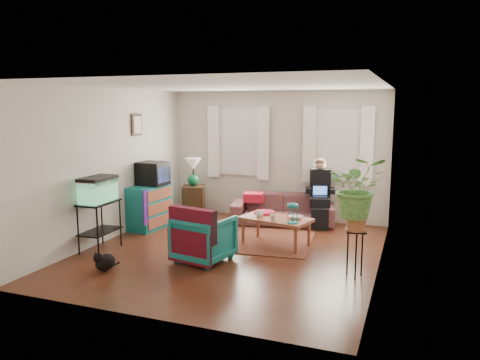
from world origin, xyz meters
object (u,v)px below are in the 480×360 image
at_px(armchair, 204,236).
at_px(plant_stand, 355,254).
at_px(coffee_table, 276,231).
at_px(sofa, 283,204).
at_px(dresser, 150,207).
at_px(aquarium_stand, 100,226).
at_px(side_table, 194,201).

distance_m(armchair, plant_stand, 2.20).
bearing_deg(coffee_table, sofa, 114.43).
height_order(dresser, coffee_table, dresser).
distance_m(dresser, plant_stand, 4.17).
bearing_deg(armchair, aquarium_stand, 14.96).
xyz_separation_m(side_table, armchair, (1.43, -2.55, 0.06)).
xyz_separation_m(aquarium_stand, armchair, (1.78, 0.12, -0.01)).
bearing_deg(armchair, plant_stand, -166.71).
distance_m(sofa, side_table, 1.93).
distance_m(sofa, coffee_table, 1.48).
bearing_deg(dresser, aquarium_stand, -86.51).
height_order(armchair, coffee_table, armchair).
distance_m(aquarium_stand, armchair, 1.78).
distance_m(aquarium_stand, coffee_table, 2.85).
distance_m(side_table, armchair, 2.92).
bearing_deg(side_table, sofa, 1.01).
bearing_deg(dresser, sofa, 31.83).
height_order(side_table, aquarium_stand, aquarium_stand).
xyz_separation_m(dresser, armchair, (1.77, -1.38, -0.03)).
bearing_deg(side_table, dresser, -106.22).
xyz_separation_m(dresser, plant_stand, (3.97, -1.29, -0.08)).
xyz_separation_m(dresser, aquarium_stand, (-0.01, -1.50, -0.01)).
distance_m(side_table, plant_stand, 4.38).
relative_size(sofa, coffee_table, 1.75).
xyz_separation_m(coffee_table, plant_stand, (1.42, -1.05, 0.09)).
relative_size(sofa, armchair, 2.60).
height_order(aquarium_stand, armchair, aquarium_stand).
distance_m(dresser, armchair, 2.24).
bearing_deg(sofa, coffee_table, -91.40).
bearing_deg(sofa, dresser, -164.41).
xyz_separation_m(aquarium_stand, coffee_table, (2.56, 1.26, -0.16)).
distance_m(coffee_table, plant_stand, 1.77).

